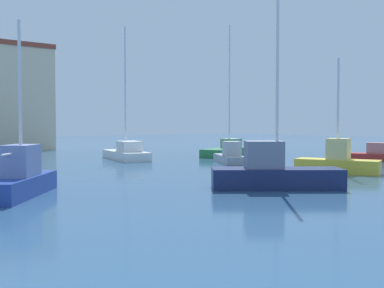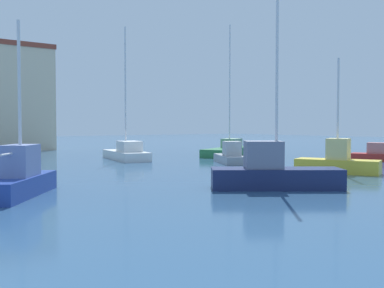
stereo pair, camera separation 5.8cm
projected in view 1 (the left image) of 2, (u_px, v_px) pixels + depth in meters
water at (128, 171)px, 26.65m from camera, size 160.00×160.00×0.00m
sailboat_white_far_right at (126, 153)px, 34.99m from camera, size 3.29×6.49×10.09m
sailboat_blue_far_left at (21, 177)px, 17.11m from camera, size 3.87×4.47×6.52m
motorboat_grey_near_pier at (230, 156)px, 31.91m from camera, size 3.26×4.42×1.53m
sailboat_yellow_behind_lamppost at (337, 161)px, 25.32m from camera, size 3.16×4.65×6.32m
sailboat_green_outer_mooring at (230, 150)px, 39.92m from camera, size 7.93×5.37×11.24m
sailboat_navy_mid_harbor at (274, 172)px, 19.13m from camera, size 5.26×4.50×8.38m
warehouse_block at (0, 98)px, 48.96m from camera, size 8.96×9.01×11.03m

